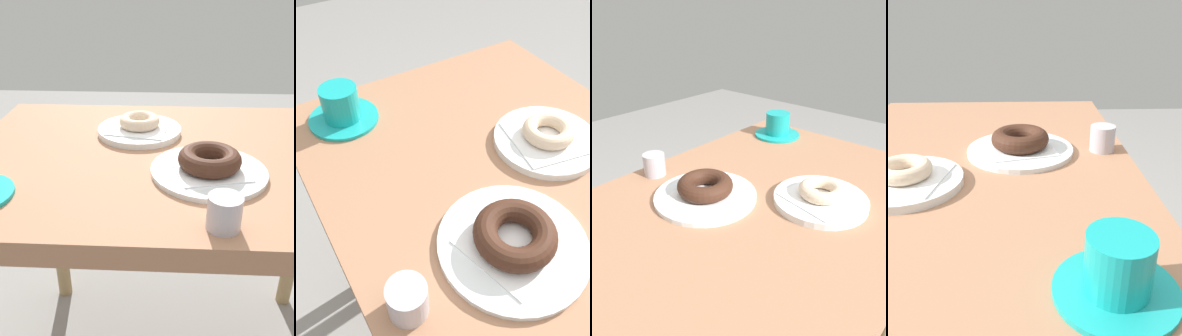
# 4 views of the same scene
# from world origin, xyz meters

# --- Properties ---
(table) EXTENTS (1.02, 0.68, 0.72)m
(table) POSITION_xyz_m (0.00, 0.00, 0.64)
(table) COLOR #A37152
(table) RESTS_ON ground_plane
(plate_sugar_ring) EXTENTS (0.21, 0.21, 0.02)m
(plate_sugar_ring) POSITION_xyz_m (0.11, -0.12, 0.73)
(plate_sugar_ring) COLOR white
(plate_sugar_ring) RESTS_ON table
(napkin_sugar_ring) EXTENTS (0.17, 0.17, 0.00)m
(napkin_sugar_ring) POSITION_xyz_m (0.11, -0.12, 0.74)
(napkin_sugar_ring) COLOR white
(napkin_sugar_ring) RESTS_ON plate_sugar_ring
(donut_sugar_ring) EXTENTS (0.10, 0.10, 0.03)m
(donut_sugar_ring) POSITION_xyz_m (0.11, -0.12, 0.76)
(donut_sugar_ring) COLOR beige
(donut_sugar_ring) RESTS_ON napkin_sugar_ring
(plate_chocolate_ring) EXTENTS (0.24, 0.24, 0.01)m
(plate_chocolate_ring) POSITION_xyz_m (-0.05, 0.10, 0.73)
(plate_chocolate_ring) COLOR white
(plate_chocolate_ring) RESTS_ON table
(napkin_chocolate_ring) EXTENTS (0.17, 0.17, 0.00)m
(napkin_chocolate_ring) POSITION_xyz_m (-0.05, 0.10, 0.74)
(napkin_chocolate_ring) COLOR white
(napkin_chocolate_ring) RESTS_ON plate_chocolate_ring
(donut_chocolate_ring) EXTENTS (0.13, 0.13, 0.04)m
(donut_chocolate_ring) POSITION_xyz_m (-0.05, 0.10, 0.76)
(donut_chocolate_ring) COLOR #3F2317
(donut_chocolate_ring) RESTS_ON napkin_chocolate_ring
(coffee_cup) EXTENTS (0.15, 0.15, 0.08)m
(coffee_cup) POSITION_xyz_m (0.40, 0.21, 0.76)
(coffee_cup) COLOR teal
(coffee_cup) RESTS_ON table
(sugar_jar) EXTENTS (0.06, 0.06, 0.06)m
(sugar_jar) POSITION_xyz_m (-0.05, 0.28, 0.75)
(sugar_jar) COLOR #B9B3BC
(sugar_jar) RESTS_ON table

